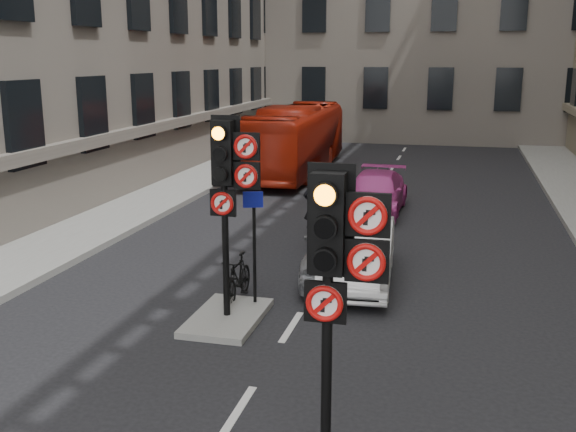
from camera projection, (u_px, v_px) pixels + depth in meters
The scene contains 11 objects.
pavement_left at pixel (115, 213), 20.22m from camera, with size 3.00×50.00×0.16m, color gray.
centre_island at pixel (227, 318), 12.19m from camera, with size 1.20×2.00×0.12m, color gray.
signal_near at pixel (336, 257), 7.18m from camera, with size 0.91×0.40×3.58m.
signal_far at pixel (229, 174), 11.55m from camera, with size 0.91×0.40×3.58m.
car_silver at pixel (346, 242), 14.62m from camera, with size 1.71×4.26×1.45m, color #ADB0B5.
car_white at pixel (359, 253), 14.15m from camera, with size 1.37×3.92×1.29m, color silver.
car_pink at pixel (375, 193), 20.45m from camera, with size 1.71×4.21×1.22m, color #C13890.
bus_red at pixel (295, 139), 27.33m from camera, with size 2.30×9.83×2.74m, color #971B0B.
motorcycle at pixel (238, 279), 13.06m from camera, with size 0.44×1.55×0.93m, color black.
motorcyclist at pixel (316, 206), 17.33m from camera, with size 0.66×0.43×1.81m, color black.
info_sign at pixel (254, 231), 12.47m from camera, with size 0.36×0.16×2.15m.
Camera 1 is at (2.69, -5.80, 4.67)m, focal length 42.00 mm.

